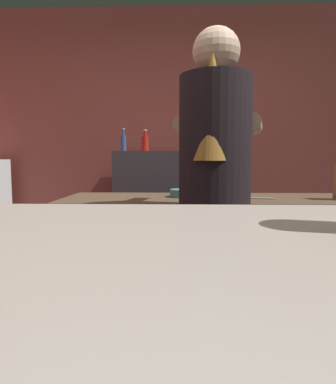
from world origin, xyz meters
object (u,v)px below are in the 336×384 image
at_px(bartender, 215,186).
at_px(bottle_soy, 124,142).
at_px(mixing_bowl, 184,193).
at_px(bottle_hot_sauce, 145,143).
at_px(chefs_knife, 254,198).

height_order(bartender, bottle_soy, bartender).
bearing_deg(bottle_soy, bartender, -67.40).
relative_size(bartender, mixing_bowl, 9.98).
relative_size(bartender, bottle_hot_sauce, 8.25).
bearing_deg(bottle_soy, mixing_bowl, -64.64).
distance_m(bartender, chefs_knife, 0.50).
height_order(mixing_bowl, bottle_soy, bottle_soy).
xyz_separation_m(bartender, bottle_hot_sauce, (-0.50, 1.71, 0.29)).
bearing_deg(bartender, bottle_hot_sauce, 30.88).
bearing_deg(bottle_soy, bottle_hot_sauce, 1.66).
bearing_deg(bottle_hot_sauce, bottle_soy, -178.34).
bearing_deg(bottle_hot_sauce, bartender, -73.81).
xyz_separation_m(bartender, bottle_soy, (-0.71, 1.70, 0.30)).
height_order(bartender, bottle_hot_sauce, bartender).
relative_size(mixing_bowl, bottle_hot_sauce, 0.83).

